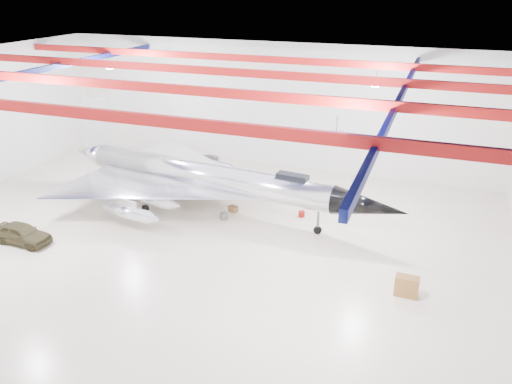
% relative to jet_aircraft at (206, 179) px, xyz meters
% --- Properties ---
extents(floor, '(40.00, 40.00, 0.00)m').
position_rel_jet_aircraft_xyz_m(floor, '(1.26, -3.96, -2.43)').
color(floor, beige).
rests_on(floor, ground).
extents(wall_back, '(40.00, 0.00, 40.00)m').
position_rel_jet_aircraft_xyz_m(wall_back, '(1.26, 11.04, 3.07)').
color(wall_back, silver).
rests_on(wall_back, floor).
extents(ceiling, '(40.00, 40.00, 0.00)m').
position_rel_jet_aircraft_xyz_m(ceiling, '(1.26, -3.96, 8.57)').
color(ceiling, '#0A0F38').
rests_on(ceiling, wall_back).
extents(ceiling_structure, '(39.50, 29.50, 1.08)m').
position_rel_jet_aircraft_xyz_m(ceiling_structure, '(1.26, -3.96, 7.90)').
color(ceiling_structure, '#9B1211').
rests_on(ceiling_structure, ceiling).
extents(jet_aircraft, '(27.12, 17.12, 7.40)m').
position_rel_jet_aircraft_xyz_m(jet_aircraft, '(0.00, 0.00, 0.00)').
color(jet_aircraft, silver).
rests_on(jet_aircraft, floor).
extents(jeep, '(4.05, 1.70, 1.37)m').
position_rel_jet_aircraft_xyz_m(jeep, '(-8.93, -8.89, -1.74)').
color(jeep, '#36301B').
rests_on(jeep, floor).
extents(desk, '(1.28, 0.66, 1.16)m').
position_rel_jet_aircraft_xyz_m(desk, '(14.91, -6.31, -1.85)').
color(desk, brown).
rests_on(desk, floor).
extents(crate_ply, '(0.55, 0.49, 0.32)m').
position_rel_jet_aircraft_xyz_m(crate_ply, '(-3.40, 1.66, -2.27)').
color(crate_ply, olive).
rests_on(crate_ply, floor).
extents(toolbox_red, '(0.54, 0.49, 0.31)m').
position_rel_jet_aircraft_xyz_m(toolbox_red, '(-0.94, 5.32, -2.27)').
color(toolbox_red, '#9A100F').
rests_on(toolbox_red, floor).
extents(engine_drum, '(0.69, 0.69, 0.49)m').
position_rel_jet_aircraft_xyz_m(engine_drum, '(1.90, -1.13, -2.18)').
color(engine_drum, '#59595B').
rests_on(engine_drum, floor).
extents(parts_bin, '(0.57, 0.49, 0.36)m').
position_rel_jet_aircraft_xyz_m(parts_bin, '(2.58, 4.25, -2.25)').
color(parts_bin, olive).
rests_on(parts_bin, floor).
extents(tool_chest, '(0.51, 0.51, 0.42)m').
position_rel_jet_aircraft_xyz_m(tool_chest, '(6.99, 1.20, -2.22)').
color(tool_chest, '#9A100F').
rests_on(tool_chest, floor).
extents(oil_barrel, '(0.77, 0.71, 0.44)m').
position_rel_jet_aircraft_xyz_m(oil_barrel, '(2.01, 0.28, -2.21)').
color(oil_barrel, olive).
rests_on(oil_barrel, floor).
extents(spares_box, '(0.49, 0.49, 0.41)m').
position_rel_jet_aircraft_xyz_m(spares_box, '(5.67, 5.37, -2.22)').
color(spares_box, '#59595B').
rests_on(spares_box, floor).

